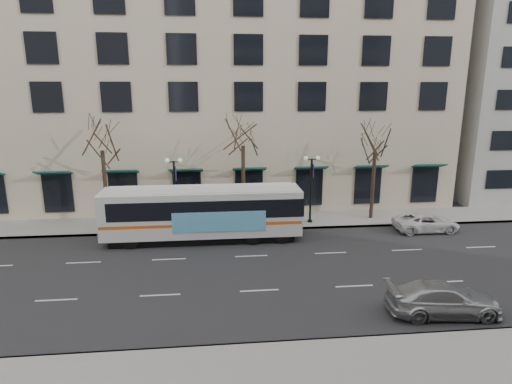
{
  "coord_description": "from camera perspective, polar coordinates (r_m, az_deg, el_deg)",
  "views": [
    {
      "loc": [
        -2.18,
        -22.19,
        10.15
      ],
      "look_at": [
        0.32,
        2.55,
        4.0
      ],
      "focal_mm": 30.0,
      "sensor_mm": 36.0,
      "label": 1
    }
  ],
  "objects": [
    {
      "name": "building_hotel",
      "position": [
        43.23,
        -5.75,
        16.28
      ],
      "size": [
        40.0,
        20.0,
        24.0
      ],
      "primitive_type": "cube",
      "color": "#C4B195",
      "rests_on": "ground"
    },
    {
      "name": "silver_car",
      "position": [
        21.81,
        23.69,
        -12.93
      ],
      "size": [
        5.25,
        2.46,
        1.48
      ],
      "primitive_type": "imported",
      "rotation": [
        0.0,
        0.0,
        1.49
      ],
      "color": "#B0B4B8",
      "rests_on": "ground"
    },
    {
      "name": "tree_far_right",
      "position": [
        33.51,
        15.71,
        6.99
      ],
      "size": [
        3.6,
        3.6,
        8.06
      ],
      "color": "black",
      "rests_on": "ground"
    },
    {
      "name": "white_pickup",
      "position": [
        33.17,
        21.74,
        -3.79
      ],
      "size": [
        4.62,
        2.15,
        1.28
      ],
      "primitive_type": "imported",
      "rotation": [
        0.0,
        0.0,
        1.57
      ],
      "color": "silver",
      "rests_on": "ground"
    },
    {
      "name": "city_bus",
      "position": [
        28.95,
        -6.95,
        -2.65
      ],
      "size": [
        13.21,
        2.94,
        3.58
      ],
      "rotation": [
        0.0,
        0.0,
        0.0
      ],
      "color": "white",
      "rests_on": "ground"
    },
    {
      "name": "ground",
      "position": [
        24.5,
        -0.14,
        -10.58
      ],
      "size": [
        160.0,
        160.0,
        0.0
      ],
      "primitive_type": "plane",
      "color": "black",
      "rests_on": "ground"
    },
    {
      "name": "lamp_post_right",
      "position": [
        32.05,
        7.35,
        0.78
      ],
      "size": [
        1.22,
        0.45,
        5.21
      ],
      "color": "black",
      "rests_on": "ground"
    },
    {
      "name": "sidewalk_far",
      "position": [
        33.55,
        6.88,
        -3.68
      ],
      "size": [
        80.0,
        4.0,
        0.15
      ],
      "primitive_type": "cube",
      "color": "gray",
      "rests_on": "ground"
    },
    {
      "name": "tree_far_left",
      "position": [
        32.15,
        -19.96,
        6.9
      ],
      "size": [
        3.6,
        3.6,
        8.34
      ],
      "color": "black",
      "rests_on": "ground"
    },
    {
      "name": "lamp_post_left",
      "position": [
        31.36,
        -10.75,
        0.36
      ],
      "size": [
        1.22,
        0.45,
        5.21
      ],
      "color": "black",
      "rests_on": "ground"
    },
    {
      "name": "tree_far_mid",
      "position": [
        31.24,
        -1.75,
        7.93
      ],
      "size": [
        3.6,
        3.6,
        8.55
      ],
      "color": "black",
      "rests_on": "ground"
    }
  ]
}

